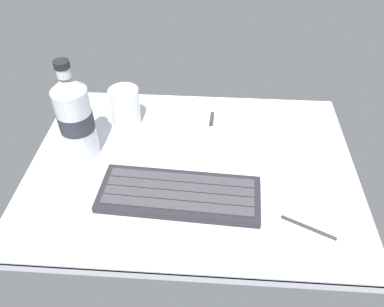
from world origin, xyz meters
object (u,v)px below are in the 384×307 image
(keyboard, at_px, (179,194))
(handheld_device, at_px, (184,117))
(juice_cup, at_px, (125,108))
(water_bottle, at_px, (75,117))
(charger_block, at_px, (270,136))
(stylus_pen, at_px, (309,227))

(keyboard, xyz_separation_m, handheld_device, (-0.01, 0.23, -0.00))
(handheld_device, bearing_deg, juice_cup, -171.12)
(water_bottle, relative_size, charger_block, 2.97)
(keyboard, distance_m, handheld_device, 0.23)
(stylus_pen, bearing_deg, charger_block, 127.80)
(handheld_device, height_order, stylus_pen, handheld_device)
(keyboard, height_order, stylus_pen, keyboard)
(juice_cup, height_order, water_bottle, water_bottle)
(juice_cup, relative_size, stylus_pen, 0.89)
(juice_cup, relative_size, water_bottle, 0.41)
(handheld_device, relative_size, juice_cup, 1.54)
(juice_cup, bearing_deg, handheld_device, 8.88)
(juice_cup, height_order, stylus_pen, juice_cup)
(water_bottle, distance_m, stylus_pen, 0.47)
(keyboard, bearing_deg, juice_cup, 122.75)
(keyboard, relative_size, juice_cup, 3.47)
(handheld_device, bearing_deg, charger_block, -18.45)
(charger_block, bearing_deg, water_bottle, -170.60)
(juice_cup, bearing_deg, stylus_pen, -36.54)
(juice_cup, bearing_deg, keyboard, -57.25)
(keyboard, xyz_separation_m, juice_cup, (-0.14, 0.21, 0.03))
(charger_block, distance_m, stylus_pen, 0.23)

